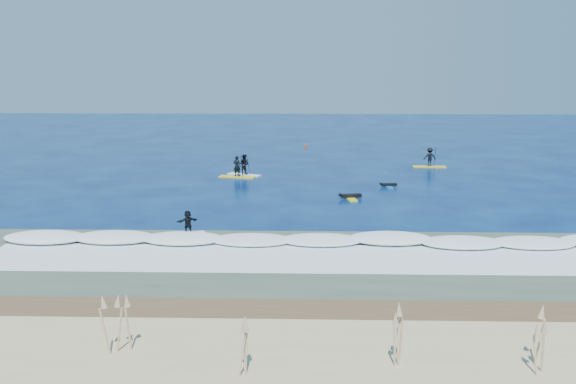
{
  "coord_description": "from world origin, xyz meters",
  "views": [
    {
      "loc": [
        0.09,
        -45.53,
        10.31
      ],
      "look_at": [
        -1.22,
        1.5,
        0.6
      ],
      "focal_mm": 40.0,
      "sensor_mm": 36.0,
      "label": 1
    }
  ],
  "objects_px": {
    "prone_paddler_near": "(350,197)",
    "sup_paddler_center": "(244,166)",
    "prone_paddler_far": "(388,185)",
    "sup_paddler_right": "(430,158)",
    "sup_paddler_left": "(237,170)",
    "marker_buoy": "(306,146)",
    "wave_surfer": "(188,224)"
  },
  "relations": [
    {
      "from": "sup_paddler_left",
      "to": "sup_paddler_right",
      "type": "height_order",
      "value": "sup_paddler_left"
    },
    {
      "from": "sup_paddler_center",
      "to": "sup_paddler_right",
      "type": "height_order",
      "value": "sup_paddler_right"
    },
    {
      "from": "sup_paddler_right",
      "to": "wave_surfer",
      "type": "relative_size",
      "value": 1.53
    },
    {
      "from": "sup_paddler_right",
      "to": "prone_paddler_near",
      "type": "xyz_separation_m",
      "value": [
        -8.76,
        -14.78,
        -0.71
      ]
    },
    {
      "from": "prone_paddler_far",
      "to": "marker_buoy",
      "type": "height_order",
      "value": "marker_buoy"
    },
    {
      "from": "prone_paddler_near",
      "to": "wave_surfer",
      "type": "xyz_separation_m",
      "value": [
        -10.29,
        -11.2,
        0.69
      ]
    },
    {
      "from": "sup_paddler_left",
      "to": "marker_buoy",
      "type": "height_order",
      "value": "sup_paddler_left"
    },
    {
      "from": "sup_paddler_left",
      "to": "prone_paddler_far",
      "type": "distance_m",
      "value": 13.58
    },
    {
      "from": "marker_buoy",
      "to": "wave_surfer",
      "type": "bearing_deg",
      "value": -99.98
    },
    {
      "from": "prone_paddler_far",
      "to": "sup_paddler_right",
      "type": "bearing_deg",
      "value": -35.53
    },
    {
      "from": "marker_buoy",
      "to": "prone_paddler_far",
      "type": "bearing_deg",
      "value": -73.83
    },
    {
      "from": "sup_paddler_left",
      "to": "prone_paddler_far",
      "type": "relative_size",
      "value": 1.76
    },
    {
      "from": "sup_paddler_left",
      "to": "marker_buoy",
      "type": "distance_m",
      "value": 20.49
    },
    {
      "from": "prone_paddler_near",
      "to": "sup_paddler_center",
      "type": "bearing_deg",
      "value": 30.18
    },
    {
      "from": "prone_paddler_far",
      "to": "prone_paddler_near",
      "type": "bearing_deg",
      "value": 135.29
    },
    {
      "from": "sup_paddler_center",
      "to": "sup_paddler_right",
      "type": "xyz_separation_m",
      "value": [
        17.73,
        4.99,
        0.04
      ]
    },
    {
      "from": "sup_paddler_right",
      "to": "marker_buoy",
      "type": "relative_size",
      "value": 5.03
    },
    {
      "from": "wave_surfer",
      "to": "prone_paddler_far",
      "type": "bearing_deg",
      "value": 19.08
    },
    {
      "from": "prone_paddler_far",
      "to": "sup_paddler_left",
      "type": "bearing_deg",
      "value": 64.83
    },
    {
      "from": "prone_paddler_far",
      "to": "wave_surfer",
      "type": "height_order",
      "value": "wave_surfer"
    },
    {
      "from": "sup_paddler_left",
      "to": "sup_paddler_center",
      "type": "bearing_deg",
      "value": 78.49
    },
    {
      "from": "sup_paddler_center",
      "to": "prone_paddler_near",
      "type": "relative_size",
      "value": 1.37
    },
    {
      "from": "sup_paddler_center",
      "to": "marker_buoy",
      "type": "distance_m",
      "value": 19.26
    },
    {
      "from": "sup_paddler_right",
      "to": "marker_buoy",
      "type": "height_order",
      "value": "sup_paddler_right"
    },
    {
      "from": "prone_paddler_far",
      "to": "marker_buoy",
      "type": "distance_m",
      "value": 24.53
    },
    {
      "from": "wave_surfer",
      "to": "marker_buoy",
      "type": "bearing_deg",
      "value": 50.09
    },
    {
      "from": "sup_paddler_right",
      "to": "prone_paddler_far",
      "type": "bearing_deg",
      "value": -115.7
    },
    {
      "from": "sup_paddler_right",
      "to": "wave_surfer",
      "type": "distance_m",
      "value": 32.22
    },
    {
      "from": "prone_paddler_near",
      "to": "prone_paddler_far",
      "type": "height_order",
      "value": "prone_paddler_near"
    },
    {
      "from": "sup_paddler_left",
      "to": "prone_paddler_far",
      "type": "bearing_deg",
      "value": -4.21
    },
    {
      "from": "prone_paddler_far",
      "to": "wave_surfer",
      "type": "bearing_deg",
      "value": 131.06
    },
    {
      "from": "wave_surfer",
      "to": "sup_paddler_left",
      "type": "bearing_deg",
      "value": 57.74
    }
  ]
}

